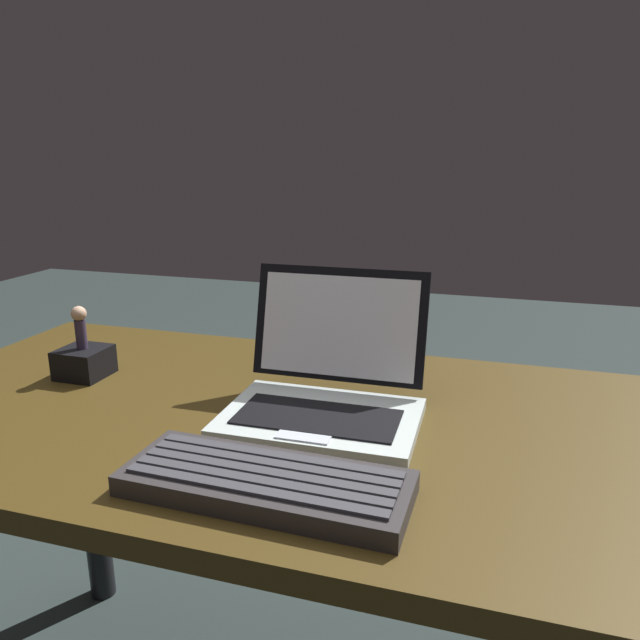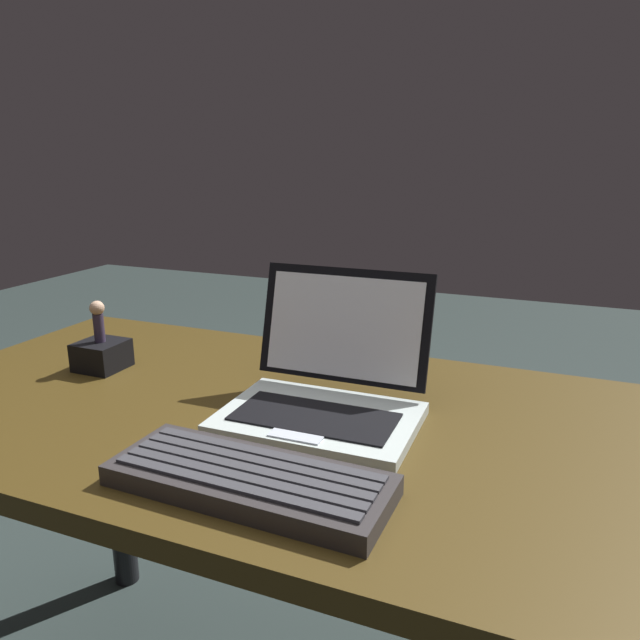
{
  "view_description": "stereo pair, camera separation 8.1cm",
  "coord_description": "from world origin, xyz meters",
  "px_view_note": "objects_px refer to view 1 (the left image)",
  "views": [
    {
      "loc": [
        0.24,
        -0.81,
        1.11
      ],
      "look_at": [
        -0.01,
        0.01,
        0.87
      ],
      "focal_mm": 33.74,
      "sensor_mm": 36.0,
      "label": 1
    },
    {
      "loc": [
        0.32,
        -0.79,
        1.11
      ],
      "look_at": [
        -0.01,
        0.01,
        0.87
      ],
      "focal_mm": 33.74,
      "sensor_mm": 36.0,
      "label": 2
    }
  ],
  "objects_px": {
    "figurine_stand": "(84,362)",
    "figurine": "(80,324)",
    "external_keyboard": "(266,482)",
    "laptop_front": "(325,389)"
  },
  "relations": [
    {
      "from": "figurine_stand",
      "to": "figurine",
      "type": "distance_m",
      "value": 0.07
    },
    {
      "from": "external_keyboard",
      "to": "figurine_stand",
      "type": "distance_m",
      "value": 0.53
    },
    {
      "from": "external_keyboard",
      "to": "figurine",
      "type": "relative_size",
      "value": 4.45
    },
    {
      "from": "laptop_front",
      "to": "figurine_stand",
      "type": "bearing_deg",
      "value": 175.9
    },
    {
      "from": "external_keyboard",
      "to": "figurine_stand",
      "type": "xyz_separation_m",
      "value": [
        -0.46,
        0.27,
        0.01
      ]
    },
    {
      "from": "external_keyboard",
      "to": "figurine_stand",
      "type": "relative_size",
      "value": 4.25
    },
    {
      "from": "figurine",
      "to": "figurine_stand",
      "type": "bearing_deg",
      "value": 0.0
    },
    {
      "from": "laptop_front",
      "to": "figurine",
      "type": "distance_m",
      "value": 0.47
    },
    {
      "from": "laptop_front",
      "to": "figurine",
      "type": "height_order",
      "value": "laptop_front"
    },
    {
      "from": "laptop_front",
      "to": "external_keyboard",
      "type": "bearing_deg",
      "value": -90.83
    }
  ]
}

